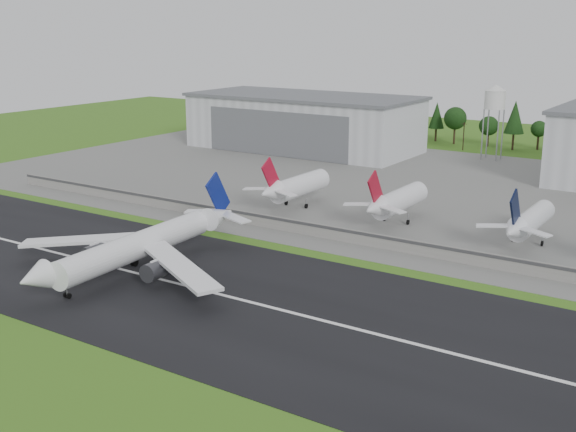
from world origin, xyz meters
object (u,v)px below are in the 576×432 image
Objects in this scene: ground_vehicle at (73,277)px; parked_jet_red_b at (394,202)px; main_airliner at (135,253)px; parked_jet_red_a at (294,187)px; parked_jet_navy at (527,222)px.

ground_vehicle is 85.82m from parked_jet_red_b.
main_airliner is at bearing -113.32° from parked_jet_red_b.
main_airliner is 11.82× the size of ground_vehicle.
parked_jet_red_b is at bearing -49.25° from ground_vehicle.
parked_jet_red_a is 1.00× the size of parked_jet_navy.
parked_jet_red_b is (32.03, -0.01, -0.08)m from parked_jet_red_a.
main_airliner is 13.68m from ground_vehicle.
parked_jet_red_b is (28.89, 67.01, 1.39)m from main_airliner.
main_airliner is 92.59m from parked_jet_navy.
main_airliner reaches higher than ground_vehicle.
main_airliner is 1.89× the size of parked_jet_red_a.
parked_jet_navy is at bearing -137.31° from main_airliner.
parked_jet_red_a is (-3.14, 67.02, 1.47)m from main_airliner.
ground_vehicle is at bearing -133.02° from parked_jet_navy.
parked_jet_red_b is 1.00× the size of parked_jet_navy.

